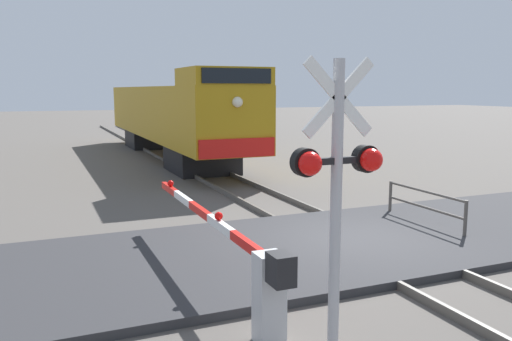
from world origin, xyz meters
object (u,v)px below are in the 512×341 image
at_px(crossing_gate, 244,261).
at_px(locomotive, 172,115).
at_px(guard_railing, 425,203).
at_px(crossing_signal, 338,179).

bearing_deg(crossing_gate, locomotive, 79.22).
distance_m(crossing_gate, guard_railing, 6.58).
height_order(locomotive, guard_railing, locomotive).
bearing_deg(locomotive, crossing_signal, -98.30).
relative_size(locomotive, crossing_gate, 2.86).
xyz_separation_m(crossing_signal, guard_railing, (5.28, 4.52, -1.66)).
bearing_deg(guard_railing, crossing_gate, -153.28).
bearing_deg(crossing_gate, guard_railing, 26.72).
height_order(crossing_signal, crossing_gate, crossing_signal).
xyz_separation_m(locomotive, crossing_gate, (-3.51, -18.44, -1.27)).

